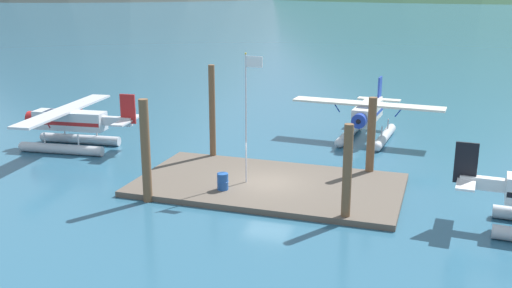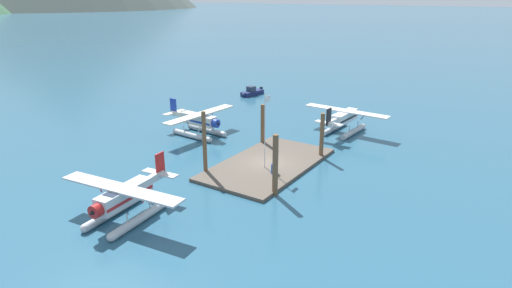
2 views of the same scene
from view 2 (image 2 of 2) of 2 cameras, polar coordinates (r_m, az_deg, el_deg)
ground_plane at (r=41.98m, az=1.58°, el=-2.85°), size 1200.00×1200.00×0.00m
dock_platform at (r=41.93m, az=1.58°, el=-2.66°), size 14.16×7.76×0.30m
piling_near_left at (r=35.03m, az=2.56°, el=-2.84°), size 0.47×0.47×5.25m
piling_near_right at (r=43.67m, az=8.71°, el=1.07°), size 0.43×0.43×4.66m
piling_far_left at (r=39.40m, az=-6.82°, el=0.12°), size 0.38×0.38×5.93m
piling_far_right at (r=46.99m, az=0.89°, el=2.55°), size 0.47×0.47×4.57m
flagpole at (r=39.47m, az=1.26°, el=2.72°), size 0.95×0.10×6.96m
fuel_drum at (r=39.31m, az=2.41°, el=-3.28°), size 0.62×0.62×0.88m
mooring_buoy at (r=55.59m, az=8.71°, el=2.91°), size 0.69×0.69×0.69m
seaplane_silver_port_fwd at (r=33.12m, az=-16.98°, el=-7.08°), size 7.96×10.49×3.84m
seaplane_cream_bow_right at (r=50.79m, az=-7.57°, el=2.84°), size 10.47×7.97×3.84m
seaplane_white_stbd_aft at (r=52.54m, az=11.62°, el=3.16°), size 7.97×10.47×3.84m
boat_navy_open_east at (r=71.20m, az=-0.57°, el=6.86°), size 4.87×2.06×1.50m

